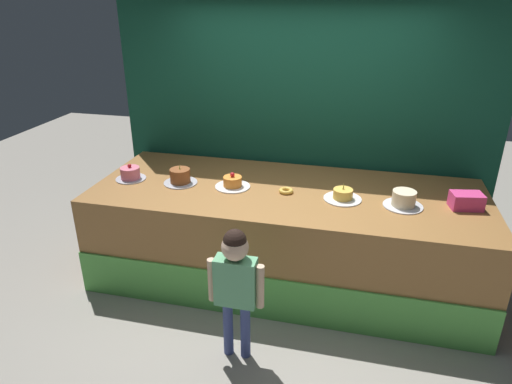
% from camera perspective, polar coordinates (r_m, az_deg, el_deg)
% --- Properties ---
extents(ground_plane, '(12.00, 12.00, 0.00)m').
position_cam_1_polar(ground_plane, '(4.07, 1.82, -15.59)').
color(ground_plane, gray).
extents(stage_platform, '(3.57, 1.40, 0.92)m').
position_cam_1_polar(stage_platform, '(4.37, 3.76, -5.31)').
color(stage_platform, '#9E6B38').
rests_on(stage_platform, ground_plane).
extents(curtain_backdrop, '(3.87, 0.08, 2.85)m').
position_cam_1_polar(curtain_backdrop, '(4.74, 5.79, 9.58)').
color(curtain_backdrop, '#144C38').
rests_on(curtain_backdrop, ground_plane).
extents(child_figure, '(0.42, 0.19, 1.09)m').
position_cam_1_polar(child_figure, '(3.32, -2.57, -10.68)').
color(child_figure, '#3F4C8C').
rests_on(child_figure, ground_plane).
extents(pink_box, '(0.28, 0.21, 0.13)m').
position_cam_1_polar(pink_box, '(4.17, 24.89, -1.01)').
color(pink_box, '#E23D84').
rests_on(pink_box, stage_platform).
extents(donut, '(0.13, 0.13, 0.04)m').
position_cam_1_polar(donut, '(4.10, 3.80, 0.16)').
color(donut, '#F2BF4C').
rests_on(donut, stage_platform).
extents(cake_far_left, '(0.29, 0.29, 0.16)m').
position_cam_1_polar(cake_far_left, '(4.54, -15.49, 2.21)').
color(cake_far_left, silver).
rests_on(cake_far_left, stage_platform).
extents(cake_left, '(0.32, 0.32, 0.19)m').
position_cam_1_polar(cake_left, '(4.34, -9.49, 1.89)').
color(cake_left, silver).
rests_on(cake_left, stage_platform).
extents(cake_center, '(0.33, 0.33, 0.14)m').
position_cam_1_polar(cake_center, '(4.21, -2.96, 1.18)').
color(cake_center, white).
rests_on(cake_center, stage_platform).
extents(cake_right, '(0.33, 0.33, 0.15)m').
position_cam_1_polar(cake_right, '(4.02, 10.84, -0.40)').
color(cake_right, white).
rests_on(cake_right, stage_platform).
extents(cake_far_right, '(0.33, 0.33, 0.14)m').
position_cam_1_polar(cake_far_right, '(4.01, 18.04, -0.92)').
color(cake_far_right, silver).
rests_on(cake_far_right, stage_platform).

